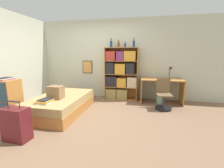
# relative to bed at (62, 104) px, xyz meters

# --- Properties ---
(ground_plane) EXTENTS (14.00, 14.00, 0.00)m
(ground_plane) POSITION_rel_bed_xyz_m (0.65, -0.02, -0.21)
(ground_plane) COLOR #84664C
(wall_back) EXTENTS (10.00, 0.09, 2.60)m
(wall_back) POSITION_rel_bed_xyz_m (0.65, 1.67, 1.09)
(wall_back) COLOR beige
(wall_back) RESTS_ON ground_plane
(wall_left) EXTENTS (0.06, 10.00, 2.60)m
(wall_left) POSITION_rel_bed_xyz_m (-1.51, -0.02, 1.09)
(wall_left) COLOR beige
(wall_left) RESTS_ON ground_plane
(bed) EXTENTS (1.14, 1.87, 0.43)m
(bed) POSITION_rel_bed_xyz_m (0.00, 0.00, 0.00)
(bed) COLOR #B77538
(bed) RESTS_ON ground_plane
(handbag) EXTENTS (0.33, 0.25, 0.46)m
(handbag) POSITION_rel_bed_xyz_m (0.02, -0.25, 0.37)
(handbag) COLOR #93704C
(handbag) RESTS_ON bed
(book_stack_on_bed) EXTENTS (0.31, 0.35, 0.08)m
(book_stack_on_bed) POSITION_rel_bed_xyz_m (-0.04, -0.60, 0.25)
(book_stack_on_bed) COLOR silver
(book_stack_on_bed) RESTS_ON bed
(suitcase) EXTENTS (0.45, 0.27, 0.71)m
(suitcase) POSITION_rel_bed_xyz_m (-0.06, -1.36, 0.08)
(suitcase) COLOR #5B191E
(suitcase) RESTS_ON ground_plane
(dresser) EXTENTS (0.64, 0.44, 0.91)m
(dresser) POSITION_rel_bed_xyz_m (-1.05, -0.63, 0.24)
(dresser) COLOR #B77538
(dresser) RESTS_ON ground_plane
(magazine_pile_on_dresser) EXTENTS (0.30, 0.34, 0.04)m
(magazine_pile_on_dresser) POSITION_rel_bed_xyz_m (-0.99, -0.61, 0.72)
(magazine_pile_on_dresser) COLOR #7A336B
(magazine_pile_on_dresser) RESTS_ON dresser
(bookcase) EXTENTS (1.05, 0.36, 1.68)m
(bookcase) POSITION_rel_bed_xyz_m (1.30, 1.44, 0.61)
(bookcase) COLOR #B77538
(bookcase) RESTS_ON ground_plane
(bottle_green) EXTENTS (0.07, 0.07, 0.29)m
(bottle_green) POSITION_rel_bed_xyz_m (0.99, 1.49, 1.58)
(bottle_green) COLOR navy
(bottle_green) RESTS_ON bookcase
(bottle_brown) EXTENTS (0.08, 0.08, 0.24)m
(bottle_brown) POSITION_rel_bed_xyz_m (1.23, 1.47, 1.56)
(bottle_brown) COLOR brown
(bottle_brown) RESTS_ON bookcase
(bottle_clear) EXTENTS (0.06, 0.06, 0.18)m
(bottle_clear) POSITION_rel_bed_xyz_m (1.44, 1.43, 1.53)
(bottle_clear) COLOR navy
(bottle_clear) RESTS_ON bookcase
(bottle_blue) EXTENTS (0.07, 0.07, 0.28)m
(bottle_blue) POSITION_rel_bed_xyz_m (1.71, 1.42, 1.57)
(bottle_blue) COLOR navy
(bottle_blue) RESTS_ON bookcase
(desk) EXTENTS (1.22, 0.63, 0.74)m
(desk) POSITION_rel_bed_xyz_m (2.58, 1.31, 0.30)
(desk) COLOR #B77538
(desk) RESTS_ON ground_plane
(desk_lamp) EXTENTS (0.17, 0.12, 0.42)m
(desk_lamp) POSITION_rel_bed_xyz_m (2.82, 1.32, 0.80)
(desk_lamp) COLOR black
(desk_lamp) RESTS_ON desk
(desk_chair) EXTENTS (0.43, 0.43, 0.83)m
(desk_chair) POSITION_rel_bed_xyz_m (2.59, 0.75, 0.06)
(desk_chair) COLOR black
(desk_chair) RESTS_ON ground_plane
(waste_bin) EXTENTS (0.21, 0.21, 0.29)m
(waste_bin) POSITION_rel_bed_xyz_m (2.55, 1.24, -0.07)
(waste_bin) COLOR #99C1B2
(waste_bin) RESTS_ON ground_plane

